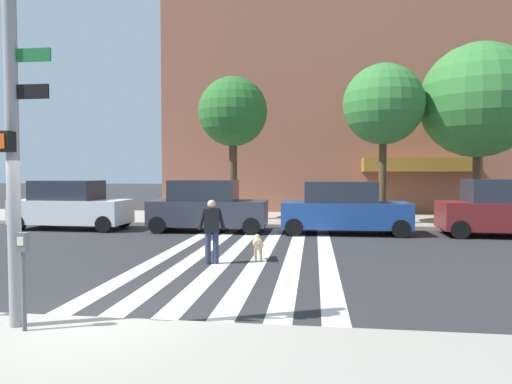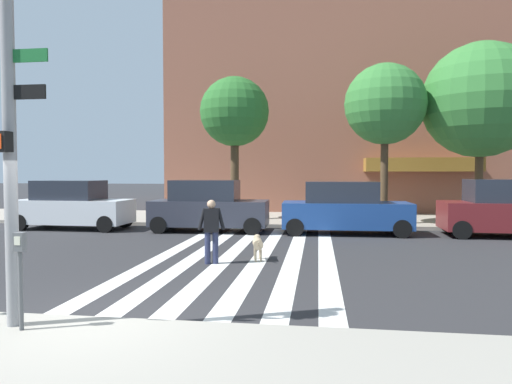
# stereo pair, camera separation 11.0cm
# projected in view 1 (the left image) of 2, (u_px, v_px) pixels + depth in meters

# --- Properties ---
(ground_plane) EXTENTS (160.00, 160.00, 0.00)m
(ground_plane) POSITION_uv_depth(u_px,v_px,m) (199.00, 253.00, 12.95)
(ground_plane) COLOR #2B2B2D
(sidewalk_far) EXTENTS (80.00, 6.00, 0.15)m
(sidewalk_far) POSITION_uv_depth(u_px,v_px,m) (247.00, 219.00, 22.08)
(sidewalk_far) COLOR #9F9789
(sidewalk_far) RESTS_ON ground_plane
(crosswalk_stripes) EXTENTS (4.95, 11.85, 0.01)m
(crosswalk_stripes) POSITION_uv_depth(u_px,v_px,m) (247.00, 254.00, 12.77)
(crosswalk_stripes) COLOR silver
(crosswalk_stripes) RESTS_ON ground_plane
(traffic_light_pole) EXTENTS (0.74, 0.46, 5.80)m
(traffic_light_pole) POSITION_uv_depth(u_px,v_px,m) (9.00, 86.00, 6.17)
(traffic_light_pole) COLOR gray
(traffic_light_pole) RESTS_ON sidewalk_near
(parking_meter_curbside) EXTENTS (0.14, 0.11, 1.36)m
(parking_meter_curbside) POSITION_uv_depth(u_px,v_px,m) (23.00, 267.00, 6.13)
(parking_meter_curbside) COLOR #515456
(parking_meter_curbside) RESTS_ON sidewalk_near
(parked_car_near_curb) EXTENTS (4.68, 2.00, 2.01)m
(parked_car_near_curb) POSITION_uv_depth(u_px,v_px,m) (71.00, 206.00, 18.47)
(parked_car_near_curb) COLOR silver
(parked_car_near_curb) RESTS_ON ground_plane
(parked_car_behind_first) EXTENTS (4.62, 1.97, 2.04)m
(parked_car_behind_first) POSITION_uv_depth(u_px,v_px,m) (207.00, 207.00, 17.73)
(parked_car_behind_first) COLOR #2E303B
(parked_car_behind_first) RESTS_ON ground_plane
(parked_car_third_in_line) EXTENTS (4.81, 2.05, 2.00)m
(parked_car_third_in_line) POSITION_uv_depth(u_px,v_px,m) (343.00, 209.00, 17.05)
(parked_car_third_in_line) COLOR navy
(parked_car_third_in_line) RESTS_ON ground_plane
(parked_car_fourth_in_line) EXTENTS (4.56, 2.16, 2.10)m
(parked_car_fourth_in_line) POSITION_uv_depth(u_px,v_px,m) (504.00, 210.00, 16.31)
(parked_car_fourth_in_line) COLOR maroon
(parked_car_fourth_in_line) RESTS_ON ground_plane
(street_tree_nearest) EXTENTS (3.21, 3.21, 6.62)m
(street_tree_nearest) POSITION_uv_depth(u_px,v_px,m) (233.00, 113.00, 20.74)
(street_tree_nearest) COLOR #4C3823
(street_tree_nearest) RESTS_ON sidewalk_far
(street_tree_middle) EXTENTS (3.41, 3.41, 6.78)m
(street_tree_middle) POSITION_uv_depth(u_px,v_px,m) (383.00, 105.00, 18.95)
(street_tree_middle) COLOR #4C3823
(street_tree_middle) RESTS_ON sidewalk_far
(street_tree_further) EXTENTS (4.86, 4.86, 7.70)m
(street_tree_further) POSITION_uv_depth(u_px,v_px,m) (478.00, 101.00, 19.09)
(street_tree_further) COLOR #4C3823
(street_tree_further) RESTS_ON sidewalk_far
(pedestrian_dog_walker) EXTENTS (0.71, 0.31, 1.64)m
(pedestrian_dog_walker) POSITION_uv_depth(u_px,v_px,m) (212.00, 228.00, 11.40)
(pedestrian_dog_walker) COLOR #282D4C
(pedestrian_dog_walker) RESTS_ON ground_plane
(dog_on_leash) EXTENTS (0.37, 0.97, 0.65)m
(dog_on_leash) POSITION_uv_depth(u_px,v_px,m) (258.00, 243.00, 11.93)
(dog_on_leash) COLOR tan
(dog_on_leash) RESTS_ON ground_plane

